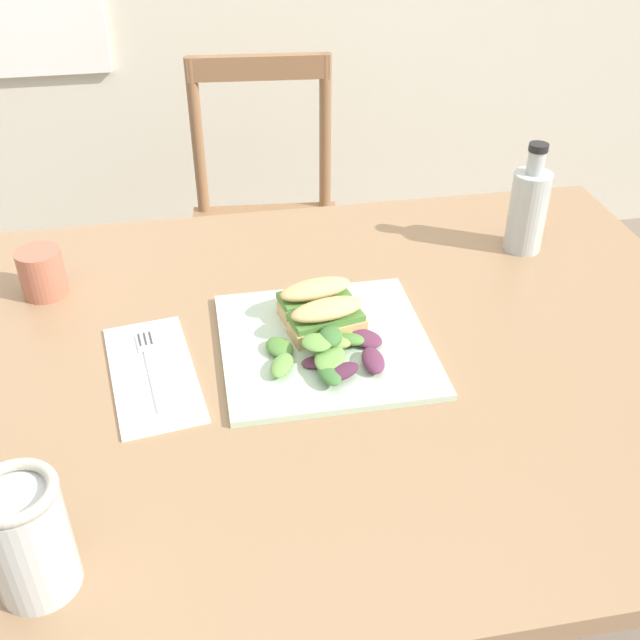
{
  "coord_description": "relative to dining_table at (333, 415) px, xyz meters",
  "views": [
    {
      "loc": [
        -0.13,
        -0.68,
        1.4
      ],
      "look_at": [
        0.03,
        0.22,
        0.76
      ],
      "focal_mm": 42.27,
      "sensor_mm": 36.0,
      "label": 1
    }
  ],
  "objects": [
    {
      "name": "dining_table",
      "position": [
        0.0,
        0.0,
        0.0
      ],
      "size": [
        1.23,
        0.93,
        0.74
      ],
      "color": "#997551",
      "rests_on": "ground"
    },
    {
      "name": "chair_wooden_far",
      "position": [
        0.0,
        0.93,
        -0.17
      ],
      "size": [
        0.43,
        0.43,
        0.87
      ],
      "color": "#8E6642",
      "rests_on": "ground"
    },
    {
      "name": "plate_lunch",
      "position": [
        -0.01,
        0.02,
        0.13
      ],
      "size": [
        0.3,
        0.3,
        0.01
      ],
      "primitive_type": "cube",
      "color": "beige",
      "rests_on": "dining_table"
    },
    {
      "name": "sandwich_half_front",
      "position": [
        -0.0,
        0.03,
        0.16
      ],
      "size": [
        0.12,
        0.08,
        0.06
      ],
      "color": "#DBB270",
      "rests_on": "plate_lunch"
    },
    {
      "name": "sandwich_half_back",
      "position": [
        -0.01,
        0.09,
        0.16
      ],
      "size": [
        0.12,
        0.08,
        0.06
      ],
      "color": "#DBB270",
      "rests_on": "plate_lunch"
    },
    {
      "name": "salad_mixed_greens",
      "position": [
        -0.01,
        -0.03,
        0.15
      ],
      "size": [
        0.18,
        0.15,
        0.04
      ],
      "color": "#602D47",
      "rests_on": "plate_lunch"
    },
    {
      "name": "napkin_folded",
      "position": [
        -0.26,
        -0.0,
        0.12
      ],
      "size": [
        0.15,
        0.26,
        0.0
      ],
      "primitive_type": "cube",
      "rotation": [
        0.0,
        0.0,
        0.14
      ],
      "color": "white",
      "rests_on": "dining_table"
    },
    {
      "name": "fork_on_napkin",
      "position": [
        -0.26,
        0.01,
        0.13
      ],
      "size": [
        0.04,
        0.19,
        0.0
      ],
      "color": "silver",
      "rests_on": "napkin_folded"
    },
    {
      "name": "bottle_cold_brew",
      "position": [
        0.39,
        0.24,
        0.19
      ],
      "size": [
        0.07,
        0.07,
        0.19
      ],
      "color": "black",
      "rests_on": "dining_table"
    },
    {
      "name": "mason_jar_iced_tea",
      "position": [
        -0.37,
        -0.33,
        0.18
      ],
      "size": [
        0.08,
        0.08,
        0.14
      ],
      "color": "gold",
      "rests_on": "dining_table"
    },
    {
      "name": "cup_extra_side",
      "position": [
        -0.43,
        0.24,
        0.16
      ],
      "size": [
        0.07,
        0.07,
        0.08
      ],
      "primitive_type": "cylinder",
      "color": "#B2664C",
      "rests_on": "dining_table"
    }
  ]
}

